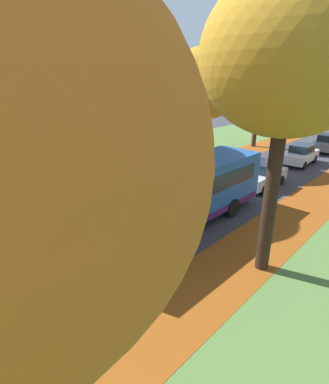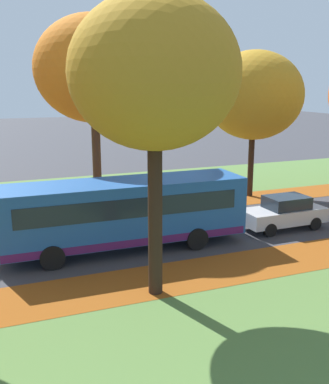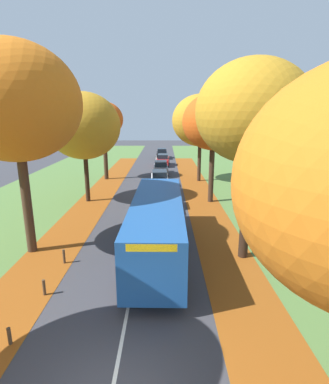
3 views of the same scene
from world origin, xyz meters
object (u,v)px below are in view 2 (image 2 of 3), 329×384
(tree_right_near, at_px, (154,74))
(tree_left_mid, at_px, (254,96))
(car_silver_lead, at_px, (284,212))
(bollard_fourth, at_px, (81,215))
(bus, at_px, (124,211))
(tree_left_near, at_px, (93,69))
(bollard_third, at_px, (27,221))

(tree_right_near, bearing_deg, tree_left_mid, 135.76)
(tree_right_near, relative_size, car_silver_lead, 2.29)
(tree_left_mid, relative_size, tree_right_near, 0.92)
(bollard_fourth, bearing_deg, tree_right_near, 4.70)
(tree_right_near, distance_m, bus, 7.10)
(tree_left_near, height_order, bollard_third, tree_left_near)
(tree_left_near, xyz_separation_m, bollard_fourth, (2.19, -1.40, -7.33))
(tree_left_mid, relative_size, bollard_fourth, 12.19)
(bollard_fourth, distance_m, bus, 4.88)
(bus, distance_m, car_silver_lead, 8.14)
(tree_left_mid, relative_size, bus, 0.86)
(tree_left_near, xyz_separation_m, tree_right_near, (11.23, -0.66, -0.46))
(tree_right_near, bearing_deg, bollard_fourth, -175.30)
(tree_left_mid, distance_m, bus, 12.65)
(tree_right_near, distance_m, bollard_third, 11.83)
(tree_left_near, relative_size, tree_right_near, 1.09)
(bollard_fourth, bearing_deg, tree_left_mid, 97.94)
(bollard_fourth, bearing_deg, tree_left_near, 147.36)
(bollard_third, height_order, bus, bus)
(tree_left_mid, relative_size, car_silver_lead, 2.12)
(car_silver_lead, bearing_deg, bollard_third, -111.80)
(car_silver_lead, bearing_deg, bus, -91.20)
(tree_left_near, relative_size, tree_left_mid, 1.18)
(tree_left_near, height_order, bus, tree_left_near)
(bollard_third, distance_m, bollard_fourth, 2.70)
(bollard_third, xyz_separation_m, bus, (4.53, 3.67, 1.36))
(bollard_third, height_order, bollard_fourth, bollard_fourth)
(tree_right_near, height_order, car_silver_lead, tree_right_near)
(tree_left_near, relative_size, bus, 1.01)
(bus, bearing_deg, car_silver_lead, 88.80)
(tree_left_near, relative_size, bollard_fourth, 14.42)
(bollard_fourth, bearing_deg, car_silver_lead, 62.22)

